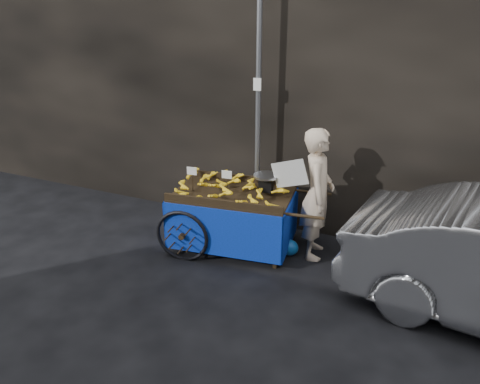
% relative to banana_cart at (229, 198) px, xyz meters
% --- Properties ---
extents(ground, '(80.00, 80.00, 0.00)m').
position_rel_banana_cart_xyz_m(ground, '(-0.12, -0.63, -0.81)').
color(ground, black).
rests_on(ground, ground).
extents(building_wall, '(13.50, 2.00, 5.00)m').
position_rel_banana_cart_xyz_m(building_wall, '(0.27, 1.97, 1.69)').
color(building_wall, black).
rests_on(building_wall, ground).
extents(street_pole, '(0.12, 0.10, 4.00)m').
position_rel_banana_cart_xyz_m(street_pole, '(0.18, 0.67, 1.20)').
color(street_pole, slate).
rests_on(street_pole, ground).
extents(banana_cart, '(2.52, 1.41, 1.31)m').
position_rel_banana_cart_xyz_m(banana_cart, '(0.00, 0.00, 0.00)').
color(banana_cart, black).
rests_on(banana_cart, ground).
extents(vendor, '(0.95, 0.79, 1.94)m').
position_rel_banana_cart_xyz_m(vendor, '(1.25, 0.29, 0.17)').
color(vendor, '#C9B195').
rests_on(vendor, ground).
extents(plastic_bag, '(0.28, 0.22, 0.25)m').
position_rel_banana_cart_xyz_m(plastic_bag, '(0.93, 0.10, -0.68)').
color(plastic_bag, '#175BAE').
rests_on(plastic_bag, ground).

